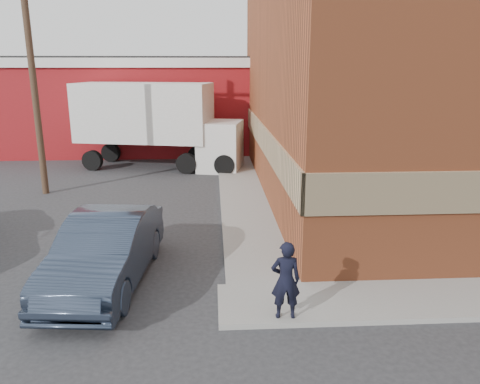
# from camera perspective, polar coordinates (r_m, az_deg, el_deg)

# --- Properties ---
(ground) EXTENTS (90.00, 90.00, 0.00)m
(ground) POSITION_cam_1_polar(r_m,az_deg,el_deg) (11.36, -0.17, -11.68)
(ground) COLOR #28282B
(ground) RESTS_ON ground
(brick_building) EXTENTS (14.25, 18.25, 9.36)m
(brick_building) POSITION_cam_1_polar(r_m,az_deg,el_deg) (21.15, 22.60, 12.88)
(brick_building) COLOR #9D4928
(brick_building) RESTS_ON ground
(sidewalk_west) EXTENTS (1.80, 18.00, 0.12)m
(sidewalk_west) POSITION_cam_1_polar(r_m,az_deg,el_deg) (19.81, 0.12, 0.38)
(sidewalk_west) COLOR gray
(sidewalk_west) RESTS_ON ground
(warehouse) EXTENTS (16.30, 8.30, 5.60)m
(warehouse) POSITION_cam_1_polar(r_m,az_deg,el_deg) (30.68, -13.79, 10.47)
(warehouse) COLOR maroon
(warehouse) RESTS_ON ground
(utility_pole) EXTENTS (2.00, 0.26, 9.00)m
(utility_pole) POSITION_cam_1_polar(r_m,az_deg,el_deg) (20.33, -23.95, 12.87)
(utility_pole) COLOR #463023
(utility_pole) RESTS_ON ground
(man) EXTENTS (0.61, 0.41, 1.65)m
(man) POSITION_cam_1_polar(r_m,az_deg,el_deg) (9.64, 5.58, -10.64)
(man) COLOR black
(man) RESTS_ON sidewalk_south
(sedan) EXTENTS (2.26, 5.26, 1.69)m
(sedan) POSITION_cam_1_polar(r_m,az_deg,el_deg) (11.74, -16.07, -6.86)
(sedan) COLOR #2A3446
(sedan) RESTS_ON ground
(box_truck) EXTENTS (8.99, 4.33, 4.27)m
(box_truck) POSITION_cam_1_polar(r_m,az_deg,el_deg) (24.14, -9.69, 8.66)
(box_truck) COLOR silver
(box_truck) RESTS_ON ground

